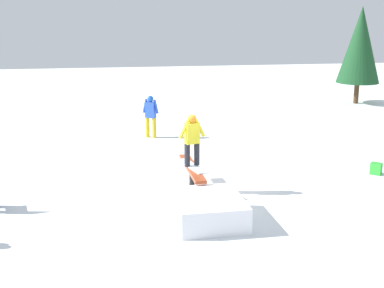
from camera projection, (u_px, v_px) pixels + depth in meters
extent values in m
plane|color=white|center=(192.00, 192.00, 13.90)|extent=(60.00, 60.00, 0.00)
cylinder|color=black|center=(192.00, 181.00, 13.82)|extent=(0.14, 0.14, 0.61)
cube|color=#A53F1E|center=(192.00, 168.00, 13.74)|extent=(2.40, 0.34, 0.08)
cube|color=white|center=(208.00, 210.00, 11.92)|extent=(1.84, 1.55, 0.57)
cube|color=silver|center=(192.00, 166.00, 13.72)|extent=(1.42, 0.65, 0.03)
cylinder|color=#23252B|center=(197.00, 154.00, 13.70)|extent=(0.14, 0.14, 0.59)
cylinder|color=#23252B|center=(187.00, 155.00, 13.59)|extent=(0.14, 0.14, 0.59)
cube|color=yellow|center=(192.00, 133.00, 13.51)|extent=(0.30, 0.39, 0.53)
cylinder|color=yellow|center=(200.00, 128.00, 13.57)|extent=(0.16, 0.31, 0.49)
cylinder|color=yellow|center=(184.00, 129.00, 13.39)|extent=(0.16, 0.31, 0.49)
sphere|color=orange|center=(192.00, 119.00, 13.41)|extent=(0.22, 0.22, 0.22)
cylinder|color=gold|center=(154.00, 128.00, 19.57)|extent=(0.15, 0.15, 0.75)
cylinder|color=gold|center=(148.00, 127.00, 19.66)|extent=(0.15, 0.15, 0.75)
cube|color=blue|center=(151.00, 110.00, 19.45)|extent=(0.36, 0.41, 0.58)
cylinder|color=blue|center=(156.00, 107.00, 19.35)|extent=(0.17, 0.21, 0.51)
cylinder|color=blue|center=(145.00, 106.00, 19.49)|extent=(0.17, 0.21, 0.51)
sphere|color=blue|center=(150.00, 99.00, 19.35)|extent=(0.22, 0.22, 0.22)
cube|color=green|center=(376.00, 169.00, 15.33)|extent=(0.36, 0.37, 0.34)
cylinder|color=#4C331E|center=(356.00, 93.00, 26.56)|extent=(0.24, 0.24, 1.04)
cone|color=#194723|center=(360.00, 45.00, 25.97)|extent=(2.08, 2.08, 3.68)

